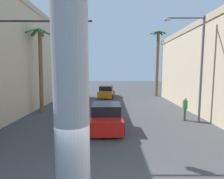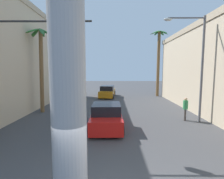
# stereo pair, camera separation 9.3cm
# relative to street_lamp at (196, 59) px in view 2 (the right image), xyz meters

# --- Properties ---
(ground_plane) EXTENTS (91.07, 91.07, 0.00)m
(ground_plane) POSITION_rel_street_lamp_xyz_m (-5.76, 1.80, -4.43)
(ground_plane) COLOR #424244
(street_lamp) EXTENTS (2.83, 0.28, 7.27)m
(street_lamp) POSITION_rel_street_lamp_xyz_m (0.00, 0.00, 0.00)
(street_lamp) COLOR #59595E
(street_lamp) RESTS_ON ground
(traffic_light_mast) EXTENTS (5.27, 0.32, 6.17)m
(traffic_light_mast) POSITION_rel_street_lamp_xyz_m (-10.38, -3.19, -0.09)
(traffic_light_mast) COLOR #333333
(traffic_light_mast) RESTS_ON ground
(car_lead) EXTENTS (2.10, 4.67, 1.56)m
(car_lead) POSITION_rel_street_lamp_xyz_m (-6.12, -1.25, -3.73)
(car_lead) COLOR black
(car_lead) RESTS_ON ground
(car_far) EXTENTS (2.25, 4.75, 1.56)m
(car_far) POSITION_rel_street_lamp_xyz_m (-6.52, 11.46, -3.69)
(car_far) COLOR black
(car_far) RESTS_ON ground
(palm_tree_far_right) EXTENTS (2.43, 2.45, 9.07)m
(palm_tree_far_right) POSITION_rel_street_lamp_xyz_m (0.56, 12.42, 0.91)
(palm_tree_far_right) COLOR brown
(palm_tree_far_right) RESTS_ON ground
(palm_tree_mid_left) EXTENTS (2.54, 2.71, 7.16)m
(palm_tree_mid_left) POSITION_rel_street_lamp_xyz_m (-11.85, 2.80, 0.26)
(palm_tree_mid_left) COLOR brown
(palm_tree_mid_left) RESTS_ON ground
(pedestrian_far_left) EXTENTS (0.43, 0.43, 1.69)m
(pedestrian_far_left) POSITION_rel_street_lamp_xyz_m (-10.85, 5.98, -3.44)
(pedestrian_far_left) COLOR gray
(pedestrian_far_left) RESTS_ON ground
(pedestrian_mid_right) EXTENTS (0.44, 0.44, 1.68)m
(pedestrian_mid_right) POSITION_rel_street_lamp_xyz_m (-0.47, 0.26, -3.45)
(pedestrian_mid_right) COLOR #3F3833
(pedestrian_mid_right) RESTS_ON ground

